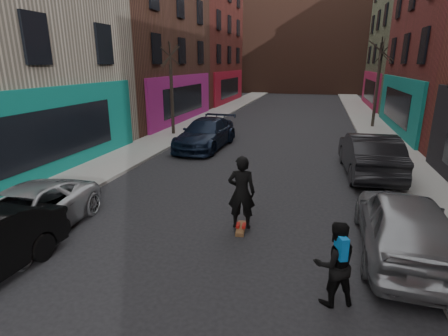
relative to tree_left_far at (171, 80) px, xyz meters
The scene contains 12 objects.
sidewalk_left 12.45m from the tree_left_far, 90.24° to the left, with size 2.50×84.00×0.13m, color gray.
sidewalk_right 17.61m from the tree_left_far, 43.95° to the left, with size 2.50×84.00×0.13m, color gray.
building_far 38.67m from the tree_left_far, 80.73° to the left, with size 40.00×10.00×14.00m, color #47281E.
tree_left_far is the anchor object (origin of this frame).
tree_right_far 13.78m from the tree_left_far, 25.82° to the left, with size 2.00×2.00×6.80m, color black, non-canonical shape.
parked_left_far 13.84m from the tree_left_far, 83.23° to the right, with size 2.13×4.62×1.28m, color #94989C.
parked_left_end 4.77m from the tree_left_far, 41.24° to the right, with size 2.14×5.27×1.53m, color black.
parked_right_far 16.23m from the tree_left_far, 47.61° to the right, with size 1.87×4.65×1.58m, color gray.
parked_right_end 12.33m from the tree_left_far, 26.50° to the right, with size 1.81×5.19×1.71m, color black.
skateboard 13.90m from the tree_left_far, 59.22° to the right, with size 0.22×0.80×0.10m, color brown.
skateboarder 13.68m from the tree_left_far, 59.22° to the right, with size 0.73×0.48×2.00m, color black.
pedestrian 16.99m from the tree_left_far, 56.80° to the right, with size 0.99×0.89×1.66m.
Camera 1 is at (2.51, -2.03, 4.37)m, focal length 28.00 mm.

